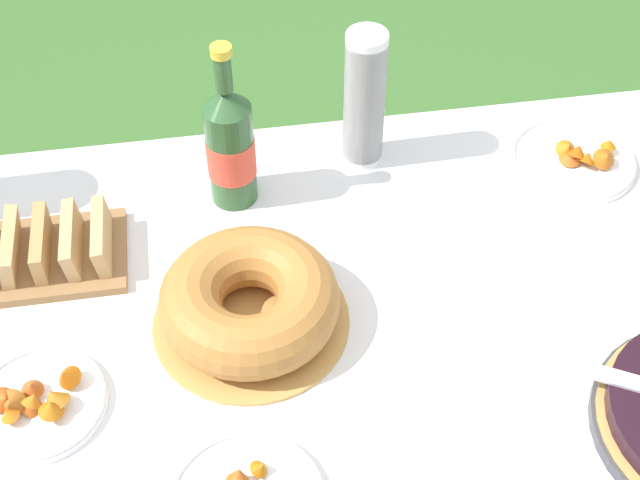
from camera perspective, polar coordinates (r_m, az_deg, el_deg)
garden_table at (r=1.41m, az=2.72°, el=-7.84°), size 1.75×1.02×0.66m
tablecloth at (r=1.37m, az=2.78°, el=-6.76°), size 1.76×1.03×0.10m
bundt_cake at (r=1.34m, az=-4.54°, el=-3.97°), size 0.30×0.30×0.10m
cup_stack at (r=1.55m, az=2.87°, el=8.95°), size 0.07×0.07×0.27m
cider_bottle_green at (r=1.49m, az=-5.77°, el=6.02°), size 0.08×0.08×0.31m
snack_plate_left at (r=1.68m, az=15.95°, el=5.04°), size 0.23×0.23×0.06m
snack_plate_right at (r=1.34m, az=-17.68°, el=-9.82°), size 0.20×0.20×0.06m
bread_board at (r=1.50m, az=-17.29°, el=-0.66°), size 0.26×0.18×0.07m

